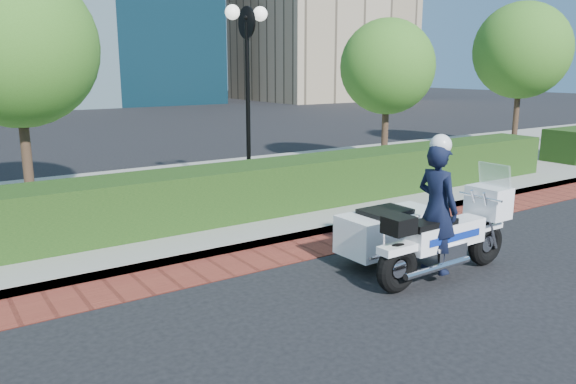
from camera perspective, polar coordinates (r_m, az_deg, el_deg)
ground at (r=8.59m, az=7.84°, el=-8.34°), size 120.00×120.00×0.00m
brick_strip at (r=9.69m, az=1.92°, el=-5.73°), size 60.00×1.00×0.01m
sidewalk at (r=13.44m, az=-9.35°, el=-0.36°), size 60.00×8.00×0.15m
hedge_main at (r=11.22m, az=-4.33°, el=0.21°), size 18.00×1.20×1.00m
lamppost at (r=12.85m, az=-4.14°, el=12.16°), size 1.02×0.70×4.21m
tree_b at (r=12.60m, az=-25.95°, el=13.12°), size 3.20×3.20×4.89m
tree_c at (r=17.21m, az=10.05°, el=12.41°), size 2.80×2.80×4.30m
tree_d at (r=22.21m, az=22.65°, el=13.11°), size 3.40×3.40×5.16m
police_motorcycle at (r=8.63m, az=13.32°, el=-3.31°), size 2.65×1.86×2.15m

